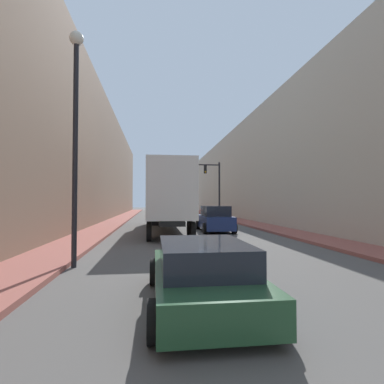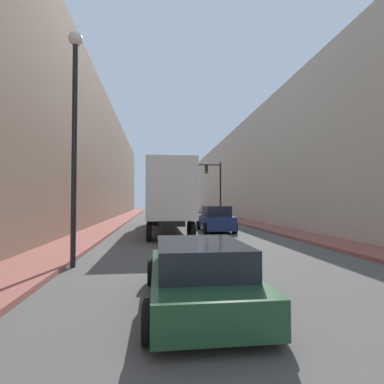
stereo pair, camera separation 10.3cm
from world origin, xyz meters
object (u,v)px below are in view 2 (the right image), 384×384
(semi_truck, at_px, (167,196))
(traffic_signal_gantry, at_px, (205,178))
(sedan_car, at_px, (199,274))
(suv_car, at_px, (215,219))
(street_lamp, at_px, (75,117))

(semi_truck, distance_m, traffic_signal_gantry, 12.77)
(traffic_signal_gantry, bearing_deg, sedan_car, -99.69)
(traffic_signal_gantry, bearing_deg, semi_truck, -111.74)
(sedan_car, distance_m, suv_car, 14.49)
(sedan_car, relative_size, street_lamp, 0.59)
(sedan_car, bearing_deg, suv_car, 77.36)
(street_lamp, bearing_deg, traffic_signal_gantry, 70.87)
(suv_car, bearing_deg, traffic_signal_gantry, 83.65)
(semi_truck, bearing_deg, sedan_car, -89.72)
(semi_truck, height_order, sedan_car, semi_truck)
(sedan_car, height_order, street_lamp, street_lamp)
(semi_truck, height_order, traffic_signal_gantry, traffic_signal_gantry)
(semi_truck, xyz_separation_m, suv_car, (3.24, -1.04, -1.58))
(sedan_car, bearing_deg, semi_truck, 90.28)
(suv_car, height_order, street_lamp, street_lamp)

